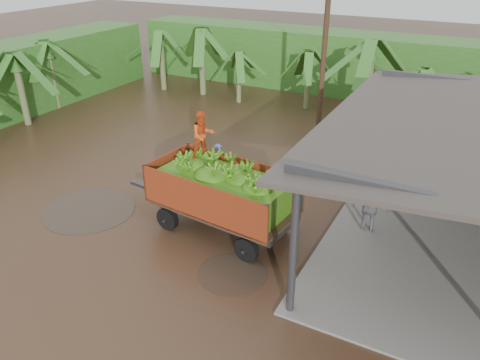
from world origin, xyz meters
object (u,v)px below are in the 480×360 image
Objects in this scene: utility_pole at (323,61)px; man_grey at (370,208)px; banana_trailer at (222,191)px; man_blue at (218,168)px.

man_grey is at bearing -59.26° from utility_pole.
utility_pole reaches higher than banana_trailer.
man_blue is 5.68m from man_grey.
banana_trailer is 9.32m from utility_pole.
banana_trailer is 4.71m from man_grey.
banana_trailer is 3.59× the size of man_grey.
utility_pole is at bearing 95.67° from banana_trailer.
man_grey is at bearing 174.06° from man_blue.
man_grey is at bearing 31.80° from banana_trailer.
man_blue reaches higher than man_grey.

